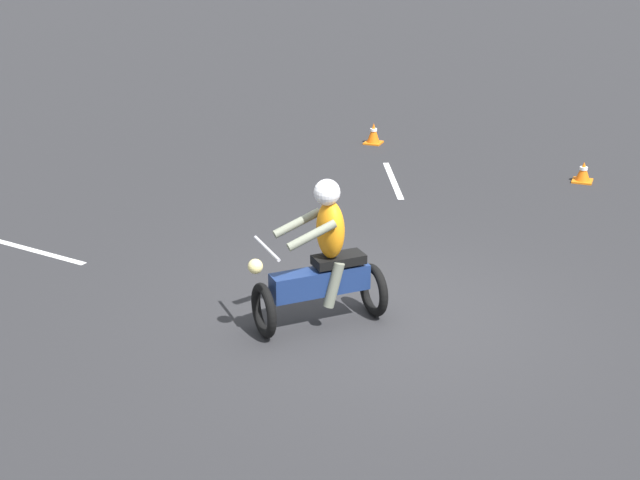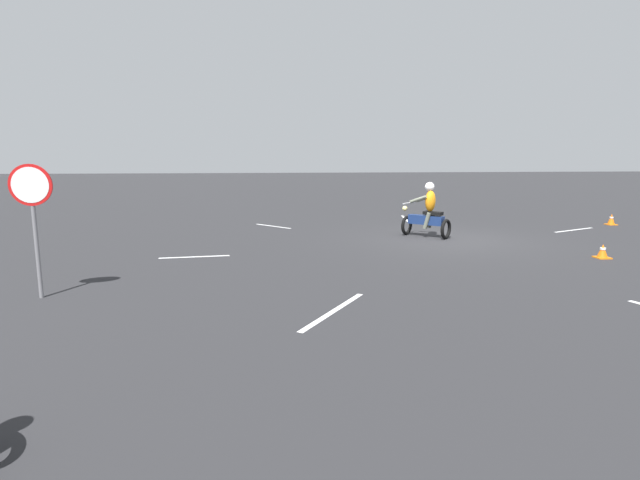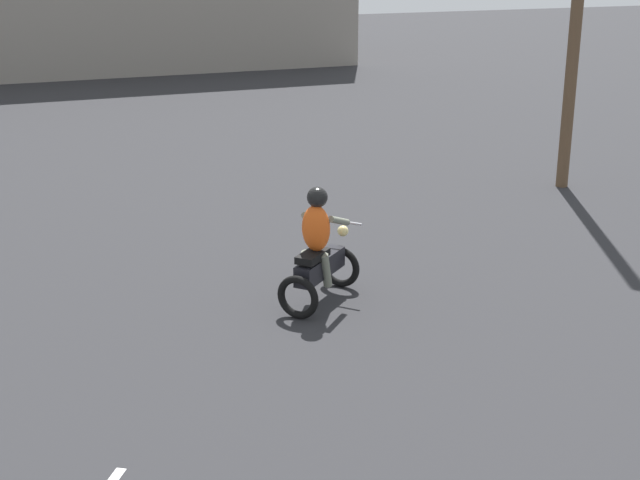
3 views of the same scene
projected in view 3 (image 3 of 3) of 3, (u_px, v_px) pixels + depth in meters
The scene contains 1 object.
motorcycle_rider_background at pixel (319, 253), 12.06m from camera, with size 1.45×1.37×1.66m.
Camera 3 is at (3.84, -0.07, 4.68)m, focal length 50.00 mm.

